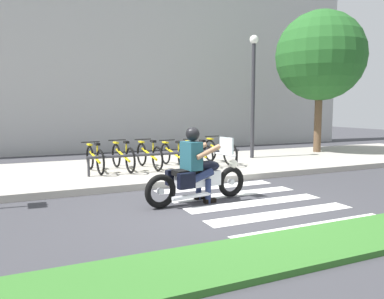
# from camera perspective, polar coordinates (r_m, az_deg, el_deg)

# --- Properties ---
(ground_plane) EXTENTS (48.00, 48.00, 0.00)m
(ground_plane) POSITION_cam_1_polar(r_m,az_deg,el_deg) (6.74, 2.64, -8.95)
(ground_plane) COLOR #38383D
(grass_median) EXTENTS (24.00, 1.10, 0.08)m
(grass_median) POSITION_cam_1_polar(r_m,az_deg,el_deg) (4.95, 14.82, -14.41)
(grass_median) COLOR #336B28
(grass_median) RESTS_ON ground
(sidewalk) EXTENTS (24.00, 4.40, 0.15)m
(sidewalk) POSITION_cam_1_polar(r_m,az_deg,el_deg) (10.49, -7.70, -3.06)
(sidewalk) COLOR #A8A399
(sidewalk) RESTS_ON ground
(crosswalk_stripe_0) EXTENTS (2.80, 0.40, 0.01)m
(crosswalk_stripe_0) POSITION_cam_1_polar(r_m,az_deg,el_deg) (6.02, 18.27, -11.14)
(crosswalk_stripe_0) COLOR white
(crosswalk_stripe_0) RESTS_ON ground
(crosswalk_stripe_1) EXTENTS (2.80, 0.40, 0.01)m
(crosswalk_stripe_1) POSITION_cam_1_polar(r_m,az_deg,el_deg) (6.60, 13.49, -9.43)
(crosswalk_stripe_1) COLOR white
(crosswalk_stripe_1) RESTS_ON ground
(crosswalk_stripe_2) EXTENTS (2.80, 0.40, 0.01)m
(crosswalk_stripe_2) POSITION_cam_1_polar(r_m,az_deg,el_deg) (7.22, 9.56, -7.97)
(crosswalk_stripe_2) COLOR white
(crosswalk_stripe_2) RESTS_ON ground
(crosswalk_stripe_3) EXTENTS (2.80, 0.40, 0.01)m
(crosswalk_stripe_3) POSITION_cam_1_polar(r_m,az_deg,el_deg) (7.88, 6.28, -6.71)
(crosswalk_stripe_3) COLOR white
(crosswalk_stripe_3) RESTS_ON ground
(crosswalk_stripe_4) EXTENTS (2.80, 0.40, 0.01)m
(crosswalk_stripe_4) POSITION_cam_1_polar(r_m,az_deg,el_deg) (8.56, 3.53, -5.63)
(crosswalk_stripe_4) COLOR white
(crosswalk_stripe_4) RESTS_ON ground
(motorcycle) EXTENTS (2.20, 0.76, 1.20)m
(motorcycle) POSITION_cam_1_polar(r_m,az_deg,el_deg) (7.10, 1.00, -4.42)
(motorcycle) COLOR black
(motorcycle) RESTS_ON ground
(rider) EXTENTS (0.68, 0.60, 1.43)m
(rider) POSITION_cam_1_polar(r_m,az_deg,el_deg) (7.00, 0.45, -1.55)
(rider) COLOR #1E4C59
(rider) RESTS_ON ground
(bicycle_0) EXTENTS (0.48, 1.60, 0.76)m
(bicycle_0) POSITION_cam_1_polar(r_m,az_deg,el_deg) (9.82, -14.48, -1.34)
(bicycle_0) COLOR black
(bicycle_0) RESTS_ON sidewalk
(bicycle_1) EXTENTS (0.48, 1.74, 0.79)m
(bicycle_1) POSITION_cam_1_polar(r_m,az_deg,el_deg) (9.97, -10.43, -1.08)
(bicycle_1) COLOR black
(bicycle_1) RESTS_ON sidewalk
(bicycle_2) EXTENTS (0.48, 1.72, 0.78)m
(bicycle_2) POSITION_cam_1_polar(r_m,az_deg,el_deg) (10.16, -6.50, -0.89)
(bicycle_2) COLOR black
(bicycle_2) RESTS_ON sidewalk
(bicycle_3) EXTENTS (0.48, 1.70, 0.73)m
(bicycle_3) POSITION_cam_1_polar(r_m,az_deg,el_deg) (10.41, -2.75, -0.79)
(bicycle_3) COLOR black
(bicycle_3) RESTS_ON sidewalk
(bicycle_4) EXTENTS (0.48, 1.65, 0.74)m
(bicycle_4) POSITION_cam_1_polar(r_m,az_deg,el_deg) (10.69, 0.82, -0.58)
(bicycle_4) COLOR black
(bicycle_4) RESTS_ON sidewalk
(bicycle_5) EXTENTS (0.48, 1.71, 0.80)m
(bicycle_5) POSITION_cam_1_polar(r_m,az_deg,el_deg) (11.01, 4.20, -0.27)
(bicycle_5) COLOR black
(bicycle_5) RESTS_ON sidewalk
(bike_rack) EXTENTS (4.18, 0.07, 0.49)m
(bike_rack) POSITION_cam_1_polar(r_m,az_deg,el_deg) (9.75, -3.50, -0.79)
(bike_rack) COLOR #333338
(bike_rack) RESTS_ON sidewalk
(street_lamp) EXTENTS (0.28, 0.28, 4.06)m
(street_lamp) POSITION_cam_1_polar(r_m,az_deg,el_deg) (12.40, 9.25, 9.51)
(street_lamp) COLOR #2D2D33
(street_lamp) RESTS_ON ground
(tree_near_rack) EXTENTS (3.21, 3.21, 5.25)m
(tree_near_rack) POSITION_cam_1_polar(r_m,az_deg,el_deg) (14.75, 18.84, 13.21)
(tree_near_rack) COLOR brown
(tree_near_rack) RESTS_ON ground
(building_backdrop) EXTENTS (24.00, 1.20, 9.65)m
(building_backdrop) POSITION_cam_1_polar(r_m,az_deg,el_deg) (16.18, -14.08, 17.02)
(building_backdrop) COLOR #ACACAC
(building_backdrop) RESTS_ON ground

